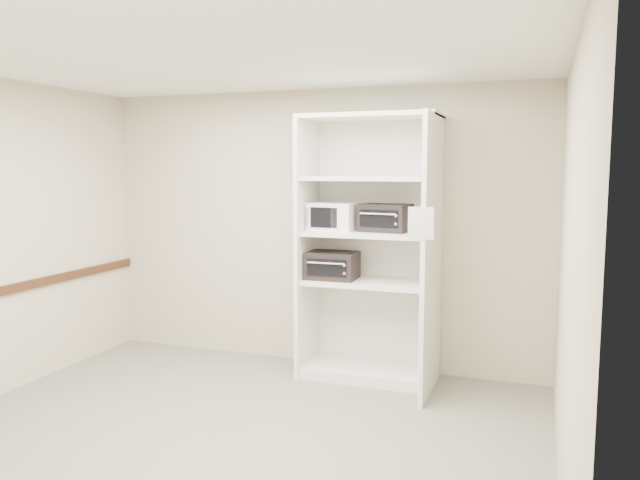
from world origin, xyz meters
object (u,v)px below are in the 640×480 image
(toaster_oven_upper, at_px, (385,218))
(shelving_unit, at_px, (374,258))
(microwave, at_px, (334,216))
(toaster_oven_lower, at_px, (332,265))

(toaster_oven_upper, bearing_deg, shelving_unit, -146.37)
(shelving_unit, relative_size, microwave, 5.69)
(shelving_unit, distance_m, microwave, 0.54)
(shelving_unit, bearing_deg, toaster_oven_upper, 26.67)
(microwave, bearing_deg, shelving_unit, 4.40)
(toaster_oven_lower, bearing_deg, microwave, 93.51)
(shelving_unit, relative_size, toaster_oven_upper, 5.58)
(toaster_oven_upper, distance_m, toaster_oven_lower, 0.66)
(toaster_oven_lower, bearing_deg, shelving_unit, 5.76)
(shelving_unit, xyz_separation_m, microwave, (-0.39, 0.00, 0.37))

